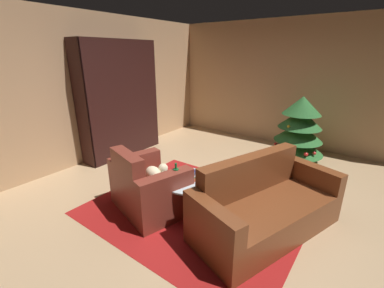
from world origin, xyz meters
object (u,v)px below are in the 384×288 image
object	(u,v)px
armchair_red	(148,188)
coffee_table	(189,183)
decorated_tree	(299,129)
bottle_on_table	(176,176)
book_stack_on_table	(187,175)
couch_red	(264,207)
bookshelf_unit	(124,99)

from	to	relation	value
armchair_red	coffee_table	xyz separation A→B (m)	(0.46, 0.29, 0.10)
decorated_tree	bottle_on_table	bearing A→B (deg)	-103.78
decorated_tree	book_stack_on_table	bearing A→B (deg)	-104.22
book_stack_on_table	bottle_on_table	size ratio (longest dim) A/B	0.83
couch_red	decorated_tree	distance (m)	2.45
coffee_table	decorated_tree	size ratio (longest dim) A/B	0.58
book_stack_on_table	decorated_tree	bearing A→B (deg)	75.78
book_stack_on_table	decorated_tree	xyz separation A→B (m)	(0.67, 2.65, 0.11)
bookshelf_unit	couch_red	distance (m)	3.49
couch_red	coffee_table	world-z (taller)	couch_red
bottle_on_table	couch_red	bearing A→B (deg)	23.22
bookshelf_unit	coffee_table	xyz separation A→B (m)	(2.36, -0.99, -0.71)
bookshelf_unit	coffee_table	world-z (taller)	bookshelf_unit
bookshelf_unit	couch_red	size ratio (longest dim) A/B	1.14
armchair_red	book_stack_on_table	xyz separation A→B (m)	(0.44, 0.28, 0.22)
couch_red	bottle_on_table	xyz separation A→B (m)	(-0.98, -0.42, 0.28)
bookshelf_unit	decorated_tree	xyz separation A→B (m)	(3.01, 1.65, -0.50)
bookshelf_unit	book_stack_on_table	bearing A→B (deg)	-22.98
decorated_tree	bookshelf_unit	bearing A→B (deg)	-151.26
coffee_table	decorated_tree	xyz separation A→B (m)	(0.65, 2.64, 0.22)
bottle_on_table	decorated_tree	world-z (taller)	decorated_tree
armchair_red	bottle_on_table	world-z (taller)	armchair_red
bookshelf_unit	bottle_on_table	distance (m)	2.66
bookshelf_unit	armchair_red	xyz separation A→B (m)	(1.90, -1.28, -0.82)
armchair_red	coffee_table	distance (m)	0.55
armchair_red	couch_red	size ratio (longest dim) A/B	0.58
armchair_red	book_stack_on_table	size ratio (longest dim) A/B	4.78
coffee_table	armchair_red	bearing A→B (deg)	-147.72
armchair_red	coffee_table	bearing A→B (deg)	32.28
couch_red	coffee_table	bearing A→B (deg)	-166.43
couch_red	coffee_table	size ratio (longest dim) A/B	2.71
bookshelf_unit	coffee_table	bearing A→B (deg)	-22.67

